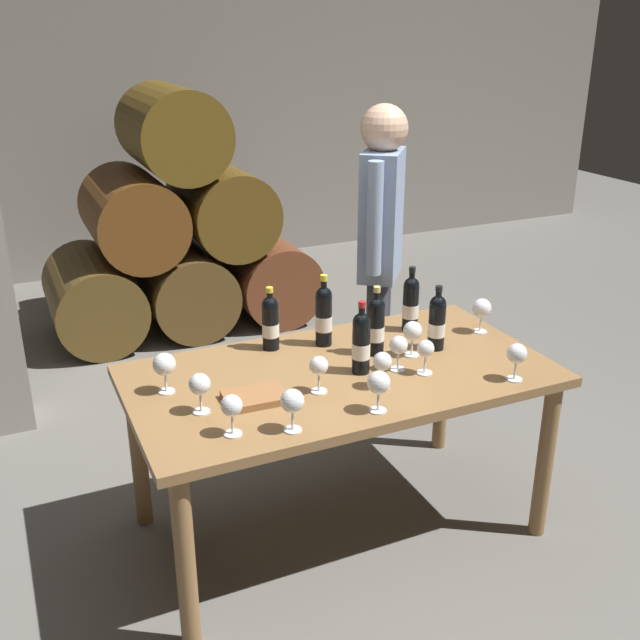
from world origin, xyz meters
The scene contains 24 objects.
ground_plane centered at (0.00, 0.00, 0.00)m, with size 14.00×14.00×0.00m, color #66635E.
cellar_back_wall centered at (0.00, 4.20, 1.40)m, with size 10.00×0.24×2.80m, color gray.
barrel_stack centered at (0.00, 2.60, 0.66)m, with size 1.86×0.90×1.69m.
dining_table centered at (0.00, 0.00, 0.67)m, with size 1.70×0.90×0.76m.
wine_bottle_0 centered at (0.47, 0.03, 0.88)m, with size 0.07×0.07×0.29m.
wine_bottle_1 centered at (0.21, 0.09, 0.89)m, with size 0.07×0.07×0.30m.
wine_bottle_2 centered at (0.07, -0.04, 0.89)m, with size 0.07×0.07×0.30m.
wine_bottle_3 centered at (-0.17, 0.33, 0.88)m, with size 0.07×0.07×0.28m.
wine_bottle_4 centered at (0.05, 0.27, 0.90)m, with size 0.07×0.07×0.32m.
wine_bottle_5 centered at (0.48, 0.26, 0.89)m, with size 0.07×0.07×0.30m.
wine_glass_0 centered at (0.22, -0.08, 0.86)m, with size 0.07×0.07×0.15m.
wine_glass_1 centered at (-0.02, -0.35, 0.87)m, with size 0.08×0.08×0.16m.
wine_glass_2 centered at (0.76, 0.11, 0.87)m, with size 0.09×0.09×0.16m.
wine_glass_3 centered at (-0.55, -0.29, 0.87)m, with size 0.08×0.08×0.15m.
wine_glass_4 centered at (-0.68, 0.11, 0.87)m, with size 0.09×0.09×0.16m.
wine_glass_5 centered at (0.34, 0.01, 0.87)m, with size 0.08×0.08×0.15m.
wine_glass_6 centered at (-0.15, -0.13, 0.86)m, with size 0.07×0.07×0.15m.
wine_glass_7 centered at (-0.61, -0.10, 0.87)m, with size 0.08×0.08×0.15m.
wine_glass_8 centered at (0.30, -0.16, 0.86)m, with size 0.07×0.07×0.14m.
wine_glass_9 centered at (0.08, -0.19, 0.86)m, with size 0.07×0.07×0.15m.
wine_glass_10 centered at (-0.35, -0.35, 0.87)m, with size 0.08×0.08×0.16m.
wine_glass_11 centered at (0.59, -0.35, 0.87)m, with size 0.08×0.08×0.15m.
tasting_notebook centered at (-0.40, -0.09, 0.77)m, with size 0.22×0.16×0.03m, color #936038.
sommelier_presenting centered at (0.59, 0.75, 1.04)m, with size 0.34×0.41×1.72m.
Camera 1 is at (-1.19, -2.42, 2.07)m, focal length 41.61 mm.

